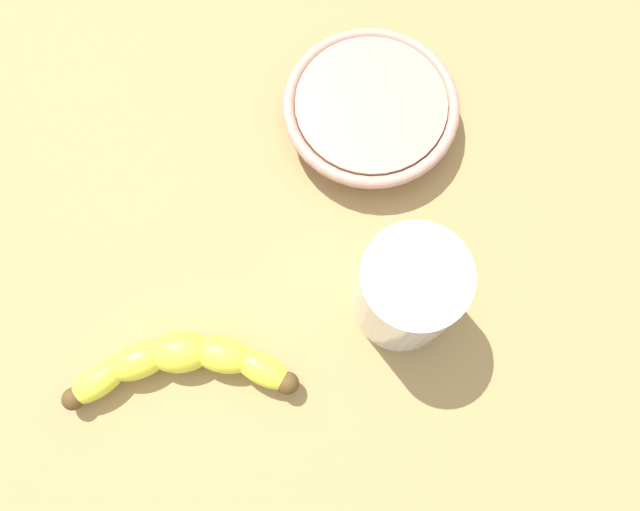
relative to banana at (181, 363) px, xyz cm
name	(u,v)px	position (x,y,z in cm)	size (l,w,h in cm)	color
wooden_tabletop	(212,329)	(2.54, 3.13, -3.30)	(120.00, 120.00, 3.00)	#A17F4B
banana	(181,363)	(0.00, 0.00, 0.00)	(20.27, 7.35, 3.61)	yellow
smoothie_glass	(408,292)	(20.08, 2.40, 3.61)	(8.76, 8.76, 11.15)	silver
ceramic_bowl	(370,111)	(20.58, 21.13, 0.47)	(16.94, 16.94, 3.77)	tan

